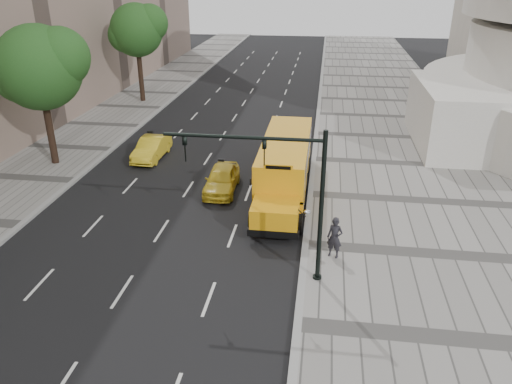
# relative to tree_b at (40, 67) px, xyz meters

# --- Properties ---
(ground) EXTENTS (140.00, 140.00, 0.00)m
(ground) POSITION_rel_tree_b_xyz_m (10.40, -2.61, -6.24)
(ground) COLOR black
(ground) RESTS_ON ground
(sidewalk_museum) EXTENTS (12.00, 140.00, 0.15)m
(sidewalk_museum) POSITION_rel_tree_b_xyz_m (22.40, -2.61, -6.16)
(sidewalk_museum) COLOR gray
(sidewalk_museum) RESTS_ON ground
(sidewalk_far) EXTENTS (6.00, 140.00, 0.15)m
(sidewalk_far) POSITION_rel_tree_b_xyz_m (-0.60, -2.61, -6.16)
(sidewalk_far) COLOR gray
(sidewalk_far) RESTS_ON ground
(curb_museum) EXTENTS (0.30, 140.00, 0.15)m
(curb_museum) POSITION_rel_tree_b_xyz_m (16.40, -2.61, -6.16)
(curb_museum) COLOR gray
(curb_museum) RESTS_ON ground
(curb_far) EXTENTS (0.30, 140.00, 0.15)m
(curb_far) POSITION_rel_tree_b_xyz_m (2.40, -2.61, -6.16)
(curb_far) COLOR gray
(curb_far) RESTS_ON ground
(tree_b) EXTENTS (5.72, 5.08, 8.74)m
(tree_b) POSITION_rel_tree_b_xyz_m (0.00, 0.00, 0.00)
(tree_b) COLOR black
(tree_b) RESTS_ON ground
(tree_c) EXTENTS (5.26, 4.68, 8.85)m
(tree_c) POSITION_rel_tree_b_xyz_m (-0.01, 16.46, 0.30)
(tree_c) COLOR black
(tree_c) RESTS_ON ground
(school_bus) EXTENTS (2.96, 11.56, 3.19)m
(school_bus) POSITION_rel_tree_b_xyz_m (14.90, -2.03, -4.47)
(school_bus) COLOR orange
(school_bus) RESTS_ON ground
(taxi_near) EXTENTS (1.83, 4.28, 1.44)m
(taxi_near) POSITION_rel_tree_b_xyz_m (11.37, -2.54, -5.52)
(taxi_near) COLOR gold
(taxi_near) RESTS_ON ground
(taxi_far) EXTENTS (1.56, 4.29, 1.40)m
(taxi_far) POSITION_rel_tree_b_xyz_m (5.70, 2.02, -5.54)
(taxi_far) COLOR gold
(taxi_far) RESTS_ON ground
(pedestrian) EXTENTS (0.79, 0.64, 1.86)m
(pedestrian) POSITION_rel_tree_b_xyz_m (17.66, -9.05, -5.16)
(pedestrian) COLOR black
(pedestrian) RESTS_ON sidewalk_museum
(traffic_signal) EXTENTS (6.18, 0.36, 6.40)m
(traffic_signal) POSITION_rel_tree_b_xyz_m (15.60, -10.82, -2.15)
(traffic_signal) COLOR black
(traffic_signal) RESTS_ON ground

